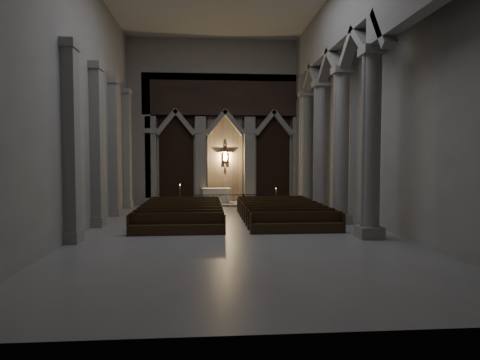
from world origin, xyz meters
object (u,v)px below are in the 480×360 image
at_px(candle_stand_left, 180,201).
at_px(altar_rail, 227,199).
at_px(candle_stand_right, 276,202).
at_px(pews, 232,215).
at_px(worshipper, 244,202).
at_px(altar, 216,195).

bearing_deg(candle_stand_left, altar_rail, -12.33).
distance_m(altar_rail, candle_stand_right, 3.49).
height_order(candle_stand_right, pews, candle_stand_right).
distance_m(candle_stand_right, worshipper, 3.29).
distance_m(altar, candle_stand_left, 2.90).
relative_size(altar, pews, 0.21).
xyz_separation_m(altar_rail, pews, (-0.00, -5.89, -0.31)).
bearing_deg(altar_rail, altar, 108.02).
bearing_deg(pews, worshipper, 76.93).
relative_size(altar_rail, candle_stand_left, 3.07).
height_order(altar, altar_rail, altar).
relative_size(altar, altar_rail, 0.43).
height_order(candle_stand_right, worshipper, candle_stand_right).
bearing_deg(altar, pews, -85.05).
bearing_deg(worshipper, altar_rail, 95.65).
height_order(altar_rail, candle_stand_left, candle_stand_left).
height_order(altar_rail, pews, pews).
bearing_deg(candle_stand_left, pews, -64.04).
distance_m(candle_stand_left, pews, 7.33).
relative_size(candle_stand_right, worshipper, 1.18).
distance_m(altar_rail, pews, 5.89).
distance_m(candle_stand_right, pews, 7.27).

